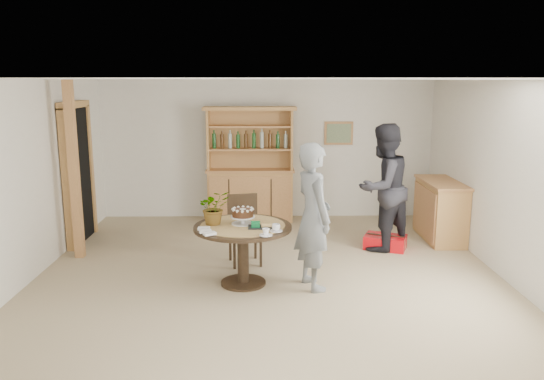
{
  "coord_description": "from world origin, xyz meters",
  "views": [
    {
      "loc": [
        -0.06,
        -6.11,
        2.49
      ],
      "look_at": [
        0.05,
        0.83,
        1.05
      ],
      "focal_mm": 35.0,
      "sensor_mm": 36.0,
      "label": 1
    }
  ],
  "objects": [
    {
      "name": "doorway",
      "position": [
        -2.93,
        2.0,
        1.11
      ],
      "size": [
        0.13,
        1.1,
        2.18
      ],
      "color": "black",
      "rests_on": "ground"
    },
    {
      "name": "dining_chair",
      "position": [
        -0.33,
        0.96,
        0.54
      ],
      "size": [
        0.5,
        0.5,
        0.95
      ],
      "rotation": [
        0.0,
        0.0,
        0.22
      ],
      "color": "black",
      "rests_on": "ground"
    },
    {
      "name": "teen_boy",
      "position": [
        0.53,
        0.03,
        0.89
      ],
      "size": [
        0.62,
        0.75,
        1.78
      ],
      "primitive_type": "imported",
      "rotation": [
        0.0,
        0.0,
        1.91
      ],
      "color": "slate",
      "rests_on": "ground"
    },
    {
      "name": "coffee_cup_b",
      "position": [
        -0.04,
        -0.32,
        0.79
      ],
      "size": [
        0.15,
        0.15,
        0.08
      ],
      "color": "white",
      "rests_on": "dining_table"
    },
    {
      "name": "red_suitcase",
      "position": [
        1.77,
        1.52,
        0.1
      ],
      "size": [
        0.71,
        0.6,
        0.21
      ],
      "rotation": [
        0.0,
        0.0,
        -0.39
      ],
      "color": "red",
      "rests_on": "ground"
    },
    {
      "name": "adult_person",
      "position": [
        1.69,
        1.5,
        0.94
      ],
      "size": [
        1.16,
        1.12,
        1.88
      ],
      "primitive_type": "imported",
      "rotation": [
        0.0,
        0.0,
        3.8
      ],
      "color": "black",
      "rests_on": "ground"
    },
    {
      "name": "pine_post",
      "position": [
        -2.7,
        1.2,
        1.25
      ],
      "size": [
        0.12,
        0.12,
        2.5
      ],
      "primitive_type": "cube",
      "color": "tan",
      "rests_on": "ground"
    },
    {
      "name": "room_shell",
      "position": [
        0.0,
        0.01,
        1.74
      ],
      "size": [
        6.04,
        7.04,
        2.52
      ],
      "color": "white",
      "rests_on": "ground"
    },
    {
      "name": "sideboard",
      "position": [
        2.74,
        2.0,
        0.47
      ],
      "size": [
        0.54,
        1.26,
        0.94
      ],
      "color": "tan",
      "rests_on": "ground"
    },
    {
      "name": "dining_table",
      "position": [
        -0.32,
        0.13,
        0.6
      ],
      "size": [
        1.2,
        1.2,
        0.76
      ],
      "color": "black",
      "rests_on": "ground"
    },
    {
      "name": "birthday_cake",
      "position": [
        -0.32,
        0.18,
        0.88
      ],
      "size": [
        0.3,
        0.3,
        0.2
      ],
      "color": "white",
      "rests_on": "dining_table"
    },
    {
      "name": "coffee_cup_a",
      "position": [
        0.08,
        -0.15,
        0.8
      ],
      "size": [
        0.15,
        0.15,
        0.09
      ],
      "color": "white",
      "rests_on": "dining_table"
    },
    {
      "name": "gift_tray",
      "position": [
        -0.1,
        0.01,
        0.79
      ],
      "size": [
        0.3,
        0.2,
        0.08
      ],
      "color": "black",
      "rests_on": "dining_table"
    },
    {
      "name": "napkins",
      "position": [
        -0.73,
        -0.18,
        0.77
      ],
      "size": [
        0.24,
        0.33,
        0.03
      ],
      "color": "white",
      "rests_on": "dining_table"
    },
    {
      "name": "ground",
      "position": [
        0.0,
        0.0,
        0.0
      ],
      "size": [
        7.0,
        7.0,
        0.0
      ],
      "primitive_type": "plane",
      "color": "tan",
      "rests_on": "ground"
    },
    {
      "name": "flower_vase",
      "position": [
        -0.67,
        0.18,
        0.97
      ],
      "size": [
        0.47,
        0.44,
        0.42
      ],
      "primitive_type": "imported",
      "rotation": [
        0.0,
        0.0,
        0.35
      ],
      "color": "#3F7233",
      "rests_on": "dining_table"
    },
    {
      "name": "hutch",
      "position": [
        -0.3,
        3.24,
        0.69
      ],
      "size": [
        1.62,
        0.54,
        2.04
      ],
      "color": "tan",
      "rests_on": "ground"
    }
  ]
}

